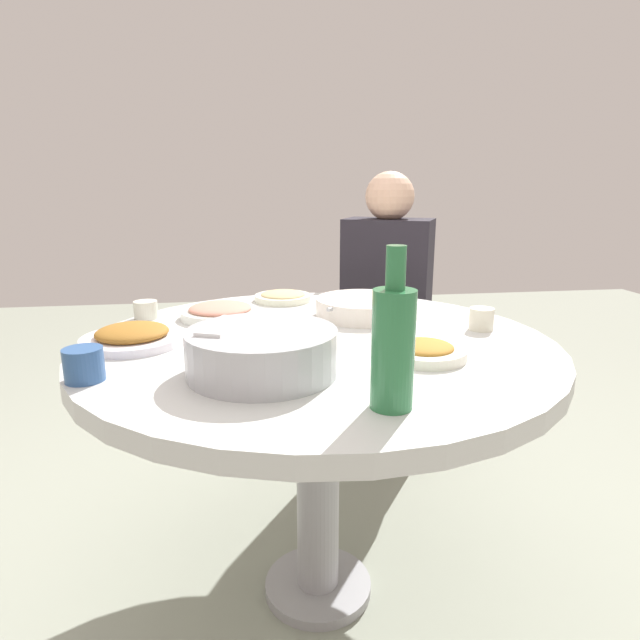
% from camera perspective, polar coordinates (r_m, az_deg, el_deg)
% --- Properties ---
extents(ground, '(8.00, 8.00, 0.00)m').
position_cam_1_polar(ground, '(1.72, -0.21, -27.00)').
color(ground, gray).
extents(round_dining_table, '(1.19, 1.19, 0.76)m').
position_cam_1_polar(round_dining_table, '(1.38, -0.24, -5.82)').
color(round_dining_table, '#99999E').
rests_on(round_dining_table, ground).
extents(rice_bowl, '(0.31, 0.31, 0.10)m').
position_cam_1_polar(rice_bowl, '(1.10, -6.28, -3.33)').
color(rice_bowl, '#B2B5BA').
rests_on(rice_bowl, round_dining_table).
extents(soup_bowl, '(0.29, 0.29, 0.06)m').
position_cam_1_polar(soup_bowl, '(1.58, 4.76, 1.33)').
color(soup_bowl, white).
rests_on(soup_bowl, round_dining_table).
extents(dish_noodles, '(0.19, 0.19, 0.03)m').
position_cam_1_polar(dish_noodles, '(1.79, -4.01, 2.54)').
color(dish_noodles, silver).
rests_on(dish_noodles, round_dining_table).
extents(dish_shrimp, '(0.23, 0.23, 0.04)m').
position_cam_1_polar(dish_shrimp, '(1.58, -10.68, 0.93)').
color(dish_shrimp, silver).
rests_on(dish_shrimp, round_dining_table).
extents(dish_tofu_braise, '(0.19, 0.19, 0.04)m').
position_cam_1_polar(dish_tofu_braise, '(1.23, 11.15, -3.24)').
color(dish_tofu_braise, white).
rests_on(dish_tofu_braise, round_dining_table).
extents(dish_stirfry, '(0.25, 0.25, 0.05)m').
position_cam_1_polar(dish_stirfry, '(1.38, -19.52, -1.65)').
color(dish_stirfry, white).
rests_on(dish_stirfry, round_dining_table).
extents(green_bottle, '(0.08, 0.08, 0.29)m').
position_cam_1_polar(green_bottle, '(0.92, 7.87, -2.67)').
color(green_bottle, '#2E7544').
rests_on(green_bottle, round_dining_table).
extents(tea_cup_near, '(0.07, 0.07, 0.06)m').
position_cam_1_polar(tea_cup_near, '(1.49, 16.98, 0.11)').
color(tea_cup_near, silver).
rests_on(tea_cup_near, round_dining_table).
extents(tea_cup_far, '(0.08, 0.08, 0.07)m').
position_cam_1_polar(tea_cup_far, '(1.16, -24.07, -4.40)').
color(tea_cup_far, '#2F558F').
rests_on(tea_cup_far, round_dining_table).
extents(tea_cup_side, '(0.07, 0.07, 0.05)m').
position_cam_1_polar(tea_cup_side, '(1.63, -18.24, 1.04)').
color(tea_cup_side, silver).
rests_on(tea_cup_side, round_dining_table).
extents(stool_for_diner_left, '(0.33, 0.33, 0.43)m').
position_cam_1_polar(stool_for_diner_left, '(2.31, 6.80, -9.26)').
color(stool_for_diner_left, brown).
rests_on(stool_for_diner_left, ground).
extents(diner_left, '(0.44, 0.45, 0.76)m').
position_cam_1_polar(diner_left, '(2.16, 7.22, 3.81)').
color(diner_left, '#2D333D').
rests_on(diner_left, stool_for_diner_left).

